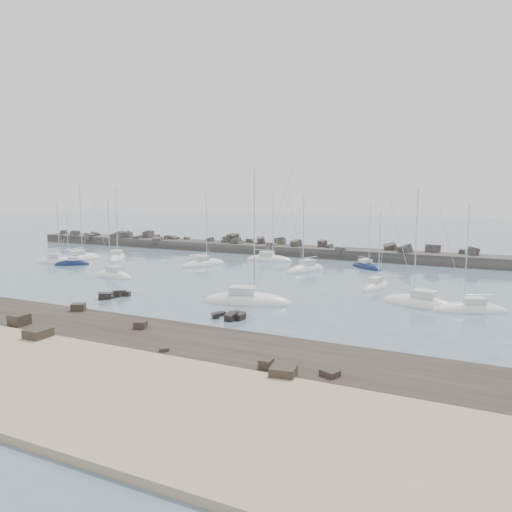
% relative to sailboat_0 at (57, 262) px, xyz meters
% --- Properties ---
extents(ground, '(400.00, 400.00, 0.00)m').
position_rel_sailboat_0_xyz_m(ground, '(32.81, -8.74, -0.15)').
color(ground, slate).
rests_on(ground, ground).
extents(rock_shelf, '(140.00, 12.00, 1.76)m').
position_rel_sailboat_0_xyz_m(rock_shelf, '(32.77, -30.76, -0.14)').
color(rock_shelf, black).
rests_on(rock_shelf, ground).
extents(rock_cluster_near, '(3.23, 4.17, 1.47)m').
position_rel_sailboat_0_xyz_m(rock_cluster_near, '(29.23, -17.98, -0.01)').
color(rock_cluster_near, black).
rests_on(rock_cluster_near, ground).
extents(rock_cluster_far, '(3.53, 3.56, 1.47)m').
position_rel_sailboat_0_xyz_m(rock_cluster_far, '(47.38, -20.22, -0.02)').
color(rock_cluster_far, black).
rests_on(rock_cluster_far, ground).
extents(breakwater, '(115.00, 7.31, 5.41)m').
position_rel_sailboat_0_xyz_m(breakwater, '(24.85, 29.27, 0.18)').
color(breakwater, '#312F2C').
rests_on(breakwater, ground).
extents(sailboat_0, '(7.61, 4.93, 11.82)m').
position_rel_sailboat_0_xyz_m(sailboat_0, '(0.00, 0.00, 0.00)').
color(sailboat_0, white).
rests_on(sailboat_0, ground).
extents(sailboat_1, '(7.00, 9.26, 14.36)m').
position_rel_sailboat_0_xyz_m(sailboat_1, '(6.35, 8.62, -0.01)').
color(sailboat_1, white).
rests_on(sailboat_1, ground).
extents(sailboat_2, '(5.84, 4.99, 9.63)m').
position_rel_sailboat_0_xyz_m(sailboat_2, '(4.40, -0.63, -0.01)').
color(sailboat_2, '#101D45').
rests_on(sailboat_2, ground).
extents(sailboat_3, '(5.91, 9.15, 13.92)m').
position_rel_sailboat_0_xyz_m(sailboat_3, '(25.33, 9.19, -0.01)').
color(sailboat_3, white).
rests_on(sailboat_3, ground).
extents(sailboat_4, '(9.18, 3.69, 14.12)m').
position_rel_sailboat_0_xyz_m(sailboat_4, '(33.20, 19.40, -0.01)').
color(sailboat_4, white).
rests_on(sailboat_4, ground).
extents(sailboat_5, '(7.95, 3.39, 12.38)m').
position_rel_sailboat_0_xyz_m(sailboat_5, '(19.43, -6.89, -0.00)').
color(sailboat_5, white).
rests_on(sailboat_5, ground).
extents(sailboat_6, '(5.60, 8.60, 13.28)m').
position_rel_sailboat_0_xyz_m(sailboat_6, '(43.49, 11.27, 0.01)').
color(sailboat_6, white).
rests_on(sailboat_6, ground).
extents(sailboat_7, '(11.02, 5.91, 16.61)m').
position_rel_sailboat_0_xyz_m(sailboat_7, '(45.43, -13.43, 0.00)').
color(sailboat_7, white).
rests_on(sailboat_7, ground).
extents(sailboat_8, '(7.06, 6.44, 11.63)m').
position_rel_sailboat_0_xyz_m(sailboat_8, '(51.55, 18.68, -0.02)').
color(sailboat_8, '#101D45').
rests_on(sailboat_8, ground).
extents(sailboat_9, '(9.38, 4.75, 14.33)m').
position_rel_sailboat_0_xyz_m(sailboat_9, '(63.68, -6.00, 0.00)').
color(sailboat_9, white).
rests_on(sailboat_9, ground).
extents(sailboat_10, '(3.62, 7.31, 11.24)m').
position_rel_sailboat_0_xyz_m(sailboat_10, '(56.92, 2.23, -0.01)').
color(sailboat_10, white).
rests_on(sailboat_10, ground).
extents(sailboat_11, '(8.24, 5.23, 12.52)m').
position_rel_sailboat_0_xyz_m(sailboat_11, '(68.93, -6.32, -0.02)').
color(sailboat_11, white).
rests_on(sailboat_11, ground).
extents(sailboat_13, '(4.21, 9.85, 15.15)m').
position_rel_sailboat_0_xyz_m(sailboat_13, '(0.91, 4.49, 0.00)').
color(sailboat_13, white).
rests_on(sailboat_13, ground).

